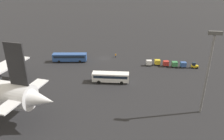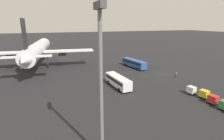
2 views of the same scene
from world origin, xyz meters
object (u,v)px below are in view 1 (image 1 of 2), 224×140
(shuttle_bus_far, at_px, (111,77))
(cargo_cart_green, at_px, (175,64))
(shuttle_bus_near, at_px, (70,57))
(cargo_cart_red, at_px, (166,63))
(baggage_tug, at_px, (194,65))
(worker_person, at_px, (116,55))
(cargo_cart_white, at_px, (149,63))
(cargo_cart_blue, at_px, (183,64))
(cargo_cart_yellow, at_px, (157,62))

(shuttle_bus_far, bearing_deg, cargo_cart_green, -147.93)
(shuttle_bus_near, distance_m, cargo_cart_red, 35.97)
(baggage_tug, height_order, worker_person, baggage_tug)
(baggage_tug, distance_m, cargo_cart_green, 6.89)
(cargo_cart_red, bearing_deg, cargo_cart_white, 2.59)
(shuttle_bus_far, distance_m, cargo_cart_blue, 28.38)
(shuttle_bus_near, height_order, cargo_cart_green, shuttle_bus_near)
(worker_person, xyz_separation_m, cargo_cart_blue, (-25.44, 6.39, 0.32))
(cargo_cart_yellow, bearing_deg, worker_person, -18.76)
(cargo_cart_white, bearing_deg, worker_person, -26.06)
(cargo_cart_blue, distance_m, cargo_cart_yellow, 9.12)
(worker_person, relative_size, cargo_cart_blue, 0.77)
(baggage_tug, relative_size, worker_person, 1.43)
(cargo_cart_yellow, bearing_deg, shuttle_bus_near, 3.15)
(baggage_tug, xyz_separation_m, cargo_cart_red, (9.91, 0.10, 0.25))
(cargo_cart_red, bearing_deg, worker_person, -17.85)
(baggage_tug, relative_size, cargo_cart_white, 1.11)
(baggage_tug, relative_size, cargo_cart_green, 1.11)
(cargo_cart_blue, height_order, cargo_cart_green, same)
(shuttle_bus_near, height_order, cargo_cart_red, shuttle_bus_near)
(worker_person, bearing_deg, cargo_cart_red, 162.15)
(shuttle_bus_near, relative_size, cargo_cart_yellow, 5.79)
(shuttle_bus_far, distance_m, cargo_cart_yellow, 22.00)
(cargo_cart_blue, xyz_separation_m, cargo_cart_green, (3.03, 0.08, 0.00))
(worker_person, relative_size, cargo_cart_green, 0.77)
(shuttle_bus_far, xyz_separation_m, cargo_cart_white, (-11.60, -15.45, -0.66))
(cargo_cart_white, bearing_deg, shuttle_bus_near, 1.63)
(cargo_cart_yellow, relative_size, cargo_cart_white, 1.00)
(shuttle_bus_far, relative_size, cargo_cart_blue, 5.09)
(cargo_cart_red, bearing_deg, cargo_cart_blue, 178.68)
(shuttle_bus_near, relative_size, cargo_cart_green, 5.79)
(cargo_cart_white, bearing_deg, baggage_tug, -178.67)
(cargo_cart_white, bearing_deg, cargo_cart_green, -179.63)
(worker_person, distance_m, cargo_cart_red, 20.37)
(cargo_cart_green, relative_size, cargo_cart_yellow, 1.00)
(baggage_tug, distance_m, cargo_cart_white, 15.97)
(baggage_tug, bearing_deg, cargo_cart_green, -1.73)
(shuttle_bus_near, height_order, cargo_cart_yellow, shuttle_bus_near)
(shuttle_bus_near, relative_size, baggage_tug, 5.23)
(shuttle_bus_near, xyz_separation_m, worker_person, (-16.56, -7.37, -1.06))
(cargo_cart_red, bearing_deg, shuttle_bus_far, 41.67)
(baggage_tug, bearing_deg, worker_person, -16.19)
(shuttle_bus_far, relative_size, cargo_cart_white, 5.09)
(worker_person, height_order, cargo_cart_green, cargo_cart_green)
(cargo_cart_green, height_order, cargo_cart_red, same)
(worker_person, distance_m, cargo_cart_yellow, 17.28)
(cargo_cart_blue, distance_m, cargo_cart_white, 12.11)
(shuttle_bus_far, distance_m, cargo_cart_red, 23.65)
(baggage_tug, bearing_deg, cargo_cart_blue, -0.81)
(cargo_cart_yellow, bearing_deg, cargo_cart_white, 17.63)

